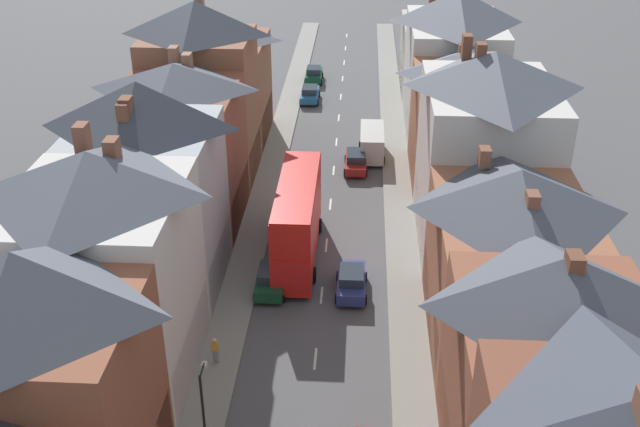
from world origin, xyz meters
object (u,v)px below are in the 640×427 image
at_px(car_near_blue, 314,74).
at_px(street_lamp, 204,415).
at_px(car_parked_right_a, 351,281).
at_px(pedestrian_mid_left, 215,349).
at_px(double_decker_bus_lead, 297,219).
at_px(car_far_grey, 356,160).
at_px(delivery_van, 372,142).
at_px(car_near_silver, 271,279).
at_px(car_parked_left_b, 310,94).

bearing_deg(car_near_blue, street_lamp, -91.20).
xyz_separation_m(car_parked_right_a, pedestrian_mid_left, (-7.04, -7.21, 0.21)).
relative_size(double_decker_bus_lead, car_far_grey, 2.43).
xyz_separation_m(double_decker_bus_lead, delivery_van, (4.91, 16.49, -1.48)).
distance_m(car_near_silver, pedestrian_mid_left, 7.45).
bearing_deg(pedestrian_mid_left, car_parked_left_b, 87.04).
bearing_deg(car_near_blue, pedestrian_mid_left, -92.57).
xyz_separation_m(car_far_grey, delivery_van, (1.30, 2.63, 0.53)).
bearing_deg(car_near_silver, car_near_blue, 90.00).
xyz_separation_m(double_decker_bus_lead, car_parked_right_a, (3.61, -4.06, -1.99)).
height_order(car_near_silver, street_lamp, street_lamp).
distance_m(car_near_silver, car_parked_left_b, 34.18).
height_order(car_parked_left_b, car_far_grey, car_far_grey).
bearing_deg(car_parked_right_a, pedestrian_mid_left, -134.29).
bearing_deg(delivery_van, car_near_blue, 107.35).
bearing_deg(car_parked_left_b, delivery_van, -65.42).
bearing_deg(car_parked_right_a, car_near_silver, -179.11).
xyz_separation_m(car_near_blue, car_far_grey, (4.90, -22.47, -0.02)).
distance_m(double_decker_bus_lead, car_near_blue, 36.41).
relative_size(car_parked_right_a, car_parked_left_b, 0.98).
bearing_deg(pedestrian_mid_left, delivery_van, 73.29).
distance_m(delivery_van, street_lamp, 35.71).
distance_m(car_near_silver, delivery_van, 21.54).
distance_m(car_parked_right_a, car_parked_left_b, 34.45).
bearing_deg(street_lamp, car_near_silver, 85.39).
bearing_deg(car_far_grey, car_parked_right_a, -90.00).
distance_m(car_near_blue, car_far_grey, 23.00).
relative_size(car_far_grey, pedestrian_mid_left, 2.76).
bearing_deg(car_near_silver, delivery_van, 73.27).
relative_size(car_near_blue, street_lamp, 0.72).
bearing_deg(car_near_blue, car_near_silver, -90.00).
bearing_deg(double_decker_bus_lead, car_near_silver, -107.34).
bearing_deg(street_lamp, pedestrian_mid_left, 97.87).
height_order(double_decker_bus_lead, street_lamp, street_lamp).
xyz_separation_m(car_parked_left_b, delivery_van, (6.20, -13.55, 0.54)).
xyz_separation_m(pedestrian_mid_left, street_lamp, (0.99, -7.13, 2.21)).
bearing_deg(delivery_van, car_near_silver, -106.73).
distance_m(car_far_grey, delivery_van, 2.98).
relative_size(car_near_silver, car_parked_right_a, 0.94).
distance_m(car_near_silver, car_far_grey, 18.65).
bearing_deg(delivery_van, car_parked_right_a, -93.62).
relative_size(car_near_silver, car_parked_left_b, 0.92).
bearing_deg(street_lamp, delivery_van, 78.11).
xyz_separation_m(double_decker_bus_lead, pedestrian_mid_left, (-3.43, -11.27, -1.78)).
relative_size(car_far_grey, delivery_van, 0.86).
xyz_separation_m(car_near_blue, delivery_van, (6.20, -19.84, 0.52)).
relative_size(car_parked_left_b, pedestrian_mid_left, 2.57).
height_order(pedestrian_mid_left, street_lamp, street_lamp).
relative_size(double_decker_bus_lead, car_near_blue, 2.71).
bearing_deg(car_near_silver, pedestrian_mid_left, -106.67).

